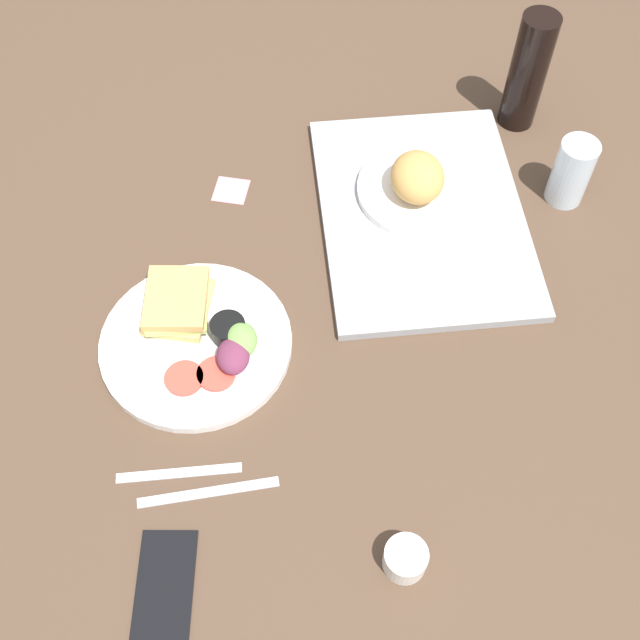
# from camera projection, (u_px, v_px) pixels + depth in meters

# --- Properties ---
(ground_plane) EXTENTS (1.90, 1.50, 0.03)m
(ground_plane) POSITION_uv_depth(u_px,v_px,m) (300.00, 329.00, 1.23)
(ground_plane) COLOR #4C3828
(serving_tray) EXTENTS (0.46, 0.35, 0.02)m
(serving_tray) POSITION_uv_depth(u_px,v_px,m) (422.00, 214.00, 1.32)
(serving_tray) COLOR #9EA0A3
(serving_tray) RESTS_ON ground_plane
(bread_plate_near) EXTENTS (0.21, 0.21, 0.08)m
(bread_plate_near) POSITION_uv_depth(u_px,v_px,m) (419.00, 184.00, 1.31)
(bread_plate_near) COLOR white
(bread_plate_near) RESTS_ON serving_tray
(plate_with_salad) EXTENTS (0.29, 0.29, 0.05)m
(plate_with_salad) POSITION_uv_depth(u_px,v_px,m) (198.00, 336.00, 1.18)
(plate_with_salad) COLOR white
(plate_with_salad) RESTS_ON ground_plane
(drinking_glass) EXTENTS (0.06, 0.06, 0.12)m
(drinking_glass) POSITION_uv_depth(u_px,v_px,m) (572.00, 172.00, 1.30)
(drinking_glass) COLOR silver
(drinking_glass) RESTS_ON ground_plane
(soda_bottle) EXTENTS (0.06, 0.06, 0.22)m
(soda_bottle) POSITION_uv_depth(u_px,v_px,m) (528.00, 72.00, 1.36)
(soda_bottle) COLOR black
(soda_bottle) RESTS_ON ground_plane
(espresso_cup) EXTENTS (0.06, 0.06, 0.04)m
(espresso_cup) POSITION_uv_depth(u_px,v_px,m) (405.00, 559.00, 1.00)
(espresso_cup) COLOR silver
(espresso_cup) RESTS_ON ground_plane
(fork) EXTENTS (0.02, 0.17, 0.01)m
(fork) POSITION_uv_depth(u_px,v_px,m) (179.00, 473.00, 1.08)
(fork) COLOR #B7B7BC
(fork) RESTS_ON ground_plane
(knife) EXTENTS (0.03, 0.19, 0.01)m
(knife) POSITION_uv_depth(u_px,v_px,m) (208.00, 492.00, 1.07)
(knife) COLOR #B7B7BC
(knife) RESTS_ON ground_plane
(cell_phone) EXTENTS (0.15, 0.08, 0.01)m
(cell_phone) POSITION_uv_depth(u_px,v_px,m) (165.00, 587.00, 1.00)
(cell_phone) COLOR black
(cell_phone) RESTS_ON ground_plane
(sticky_note) EXTENTS (0.07, 0.07, 0.00)m
(sticky_note) POSITION_uv_depth(u_px,v_px,m) (231.00, 190.00, 1.36)
(sticky_note) COLOR pink
(sticky_note) RESTS_ON ground_plane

